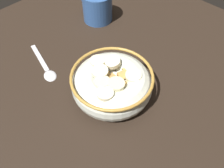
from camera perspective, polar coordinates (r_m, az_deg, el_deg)
ground_plane at (r=47.88cm, az=0.00°, el=-3.01°), size 90.14×90.14×2.00cm
cereal_bowl at (r=44.54cm, az=-0.01°, el=0.16°), size 16.19×16.19×6.78cm
spoon at (r=53.17cm, az=-16.30°, el=3.71°), size 13.46×5.16×0.80cm
coffee_mug at (r=64.18cm, az=-3.82°, el=18.93°), size 10.46×7.95×7.52cm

